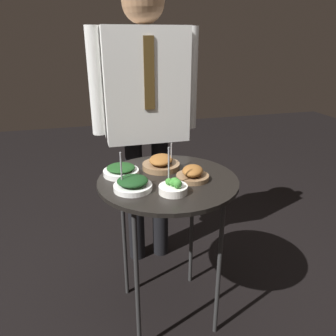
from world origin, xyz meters
TOP-DOWN VIEW (x-y plane):
  - ground_plane at (0.00, 0.00)m, footprint 8.00×8.00m
  - serving_cart at (0.00, 0.00)m, footprint 0.61×0.61m
  - bowl_broccoli_back_left at (-0.02, -0.14)m, footprint 0.12×0.12m
  - bowl_roast_front_right at (0.10, -0.04)m, footprint 0.14×0.14m
  - bowl_spinach_mid_right at (-0.17, -0.07)m, footprint 0.16×0.16m
  - bowl_roast_front_left at (0.00, 0.12)m, footprint 0.17×0.18m
  - bowl_spinach_back_right at (-0.19, 0.10)m, footprint 0.16×0.16m
  - waiter_figure at (0.01, 0.50)m, footprint 0.59×0.22m

SIDE VIEW (x-z plane):
  - ground_plane at x=0.00m, z-range 0.00..0.00m
  - serving_cart at x=0.00m, z-range 0.31..1.06m
  - bowl_spinach_back_right at x=-0.19m, z-range 0.75..0.79m
  - bowl_broccoli_back_left at x=-0.02m, z-range 0.68..0.87m
  - bowl_spinach_mid_right at x=-0.17m, z-range 0.69..0.86m
  - bowl_roast_front_right at x=0.10m, z-range 0.74..0.81m
  - bowl_roast_front_left at x=0.00m, z-range 0.71..0.84m
  - waiter_figure at x=0.01m, z-range 0.21..1.80m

